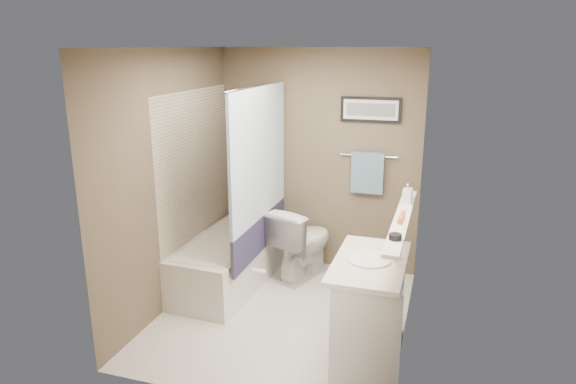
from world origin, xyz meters
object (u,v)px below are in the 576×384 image
(toilet, at_px, (303,242))
(candle_bowl_near, at_px, (395,237))
(bathtub, at_px, (228,262))
(glass_jar, at_px, (408,194))
(soap_bottle, at_px, (407,194))
(vanity, at_px, (369,312))
(hair_brush_front, at_px, (401,217))

(toilet, distance_m, candle_bowl_near, 2.01)
(bathtub, distance_m, glass_jar, 2.01)
(toilet, bearing_deg, soap_bottle, 169.08)
(toilet, bearing_deg, bathtub, 50.75)
(toilet, relative_size, vanity, 0.88)
(bathtub, distance_m, soap_bottle, 2.03)
(candle_bowl_near, bearing_deg, toilet, 125.85)
(candle_bowl_near, height_order, hair_brush_front, hair_brush_front)
(soap_bottle, bearing_deg, toilet, 150.26)
(toilet, xyz_separation_m, candle_bowl_near, (1.10, -1.52, 0.74))
(bathtub, xyz_separation_m, hair_brush_front, (1.79, -0.66, 0.89))
(hair_brush_front, bearing_deg, vanity, -131.50)
(vanity, height_order, soap_bottle, soap_bottle)
(bathtub, height_order, candle_bowl_near, candle_bowl_near)
(candle_bowl_near, xyz_separation_m, soap_bottle, (0.00, 0.89, 0.06))
(glass_jar, bearing_deg, candle_bowl_near, -90.00)
(glass_jar, xyz_separation_m, soap_bottle, (0.00, -0.12, 0.03))
(toilet, distance_m, soap_bottle, 1.50)
(soap_bottle, bearing_deg, bathtub, 173.64)
(glass_jar, bearing_deg, soap_bottle, -90.00)
(vanity, height_order, glass_jar, glass_jar)
(vanity, bearing_deg, bathtub, 146.79)
(glass_jar, bearing_deg, bathtub, 177.49)
(vanity, bearing_deg, hair_brush_front, 43.88)
(glass_jar, bearing_deg, vanity, -103.12)
(soap_bottle, bearing_deg, hair_brush_front, -90.00)
(bathtub, xyz_separation_m, glass_jar, (1.79, -0.08, 0.92))
(hair_brush_front, distance_m, glass_jar, 0.59)
(toilet, height_order, vanity, vanity)
(hair_brush_front, bearing_deg, candle_bowl_near, -90.00)
(vanity, bearing_deg, glass_jar, 72.26)
(candle_bowl_near, xyz_separation_m, glass_jar, (0.00, 1.01, 0.03))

